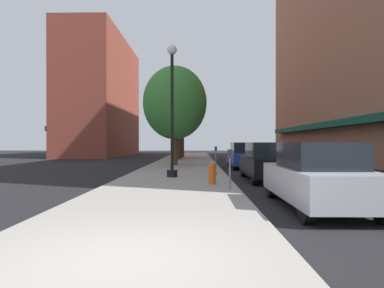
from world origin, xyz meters
TOP-DOWN VIEW (x-y plane):
  - ground_plane at (4.00, 18.00)m, footprint 90.00×90.00m
  - sidewalk_slab at (0.00, 19.00)m, footprint 4.80×50.00m
  - building_far_background at (-11.01, 37.00)m, footprint 6.80×18.00m
  - lamppost at (-0.14, 10.33)m, footprint 0.48×0.48m
  - fire_hydrant at (1.55, 7.84)m, footprint 0.33×0.26m
  - parking_meter_near at (2.05, 14.43)m, footprint 0.14×0.09m
  - parking_meter_far at (2.05, 6.34)m, footprint 0.14×0.09m
  - tree_near at (-0.55, 18.24)m, footprint 4.38×4.38m
  - tree_mid at (-0.66, 25.56)m, footprint 3.98×3.98m
  - tree_far at (-0.60, 29.98)m, footprint 4.85×4.85m
  - car_silver at (4.00, 3.96)m, footprint 1.80×4.30m
  - car_black at (4.00, 9.99)m, footprint 1.80×4.30m
  - car_blue at (4.00, 16.83)m, footprint 1.80×4.30m

SIDE VIEW (x-z plane):
  - ground_plane at x=4.00m, z-range 0.00..0.00m
  - sidewalk_slab at x=0.00m, z-range 0.00..0.12m
  - fire_hydrant at x=1.55m, z-range 0.12..0.91m
  - car_silver at x=4.00m, z-range -0.02..1.64m
  - car_black at x=4.00m, z-range -0.02..1.64m
  - car_blue at x=4.00m, z-range -0.02..1.64m
  - parking_meter_near at x=2.05m, z-range 0.29..1.60m
  - parking_meter_far at x=2.05m, z-range 0.29..1.60m
  - lamppost at x=-0.14m, z-range 0.25..6.15m
  - tree_near at x=-0.55m, z-range 0.98..7.77m
  - tree_mid at x=-0.66m, z-range 1.26..8.15m
  - tree_far at x=-0.60m, z-range 1.27..9.19m
  - building_far_background at x=-11.01m, z-range -0.02..14.51m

